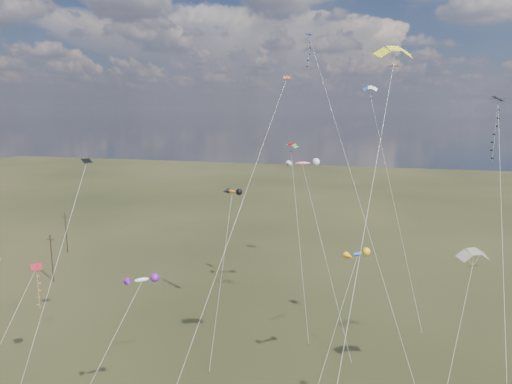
% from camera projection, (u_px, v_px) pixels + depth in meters
% --- Properties ---
extents(utility_pole_near, '(1.40, 0.20, 8.00)m').
position_uv_depth(utility_pole_near, '(52.00, 258.00, 74.69)').
color(utility_pole_near, black).
rests_on(utility_pole_near, ground).
extents(utility_pole_far, '(1.40, 0.20, 8.00)m').
position_uv_depth(utility_pole_far, '(66.00, 232.00, 90.04)').
color(utility_pole_far, black).
rests_on(utility_pole_far, ground).
extents(diamond_black_high, '(2.90, 25.94, 29.30)m').
position_uv_depth(diamond_black_high, '(496.00, 146.00, 42.00)').
color(diamond_black_high, black).
rests_on(diamond_black_high, ground).
extents(diamond_navy_tall, '(16.51, 30.02, 38.47)m').
position_uv_depth(diamond_navy_tall, '(316.00, 74.00, 61.02)').
color(diamond_navy_tall, '#0C1B43').
rests_on(diamond_navy_tall, ground).
extents(diamond_black_mid, '(2.04, 16.76, 22.88)m').
position_uv_depth(diamond_black_mid, '(68.00, 224.00, 45.57)').
color(diamond_black_mid, black).
rests_on(diamond_black_mid, ground).
extents(diamond_red_low, '(2.06, 10.60, 12.88)m').
position_uv_depth(diamond_red_low, '(35.00, 292.00, 45.43)').
color(diamond_red_low, maroon).
rests_on(diamond_red_low, ground).
extents(diamond_orange_center, '(5.77, 27.59, 31.63)m').
position_uv_depth(diamond_orange_center, '(243.00, 199.00, 42.01)').
color(diamond_orange_center, '#E0461D').
rests_on(diamond_orange_center, ground).
extents(parafoil_yellow, '(5.61, 19.89, 33.21)m').
position_uv_depth(parafoil_yellow, '(394.00, 50.00, 33.62)').
color(parafoil_yellow, yellow).
rests_on(parafoil_yellow, ground).
extents(parafoil_blue_white, '(9.23, 15.33, 31.87)m').
position_uv_depth(parafoil_blue_white, '(371.00, 89.00, 68.07)').
color(parafoil_blue_white, '#2262B3').
rests_on(parafoil_blue_white, ground).
extents(parafoil_striped, '(5.77, 12.42, 16.19)m').
position_uv_depth(parafoil_striped, '(474.00, 252.00, 41.03)').
color(parafoil_striped, '#D09809').
rests_on(parafoil_striped, ground).
extents(parafoil_tricolor, '(6.08, 13.22, 23.78)m').
position_uv_depth(parafoil_tricolor, '(291.00, 145.00, 63.68)').
color(parafoil_tricolor, yellow).
rests_on(parafoil_tricolor, ground).
extents(novelty_orange_black, '(2.95, 14.10, 18.12)m').
position_uv_depth(novelty_orange_black, '(232.00, 192.00, 58.71)').
color(novelty_orange_black, orange).
rests_on(novelty_orange_black, ground).
extents(novelty_white_purple, '(5.84, 10.52, 14.78)m').
position_uv_depth(novelty_white_purple, '(141.00, 281.00, 37.12)').
color(novelty_white_purple, silver).
rests_on(novelty_white_purple, ground).
extents(novelty_redwhite_stripe, '(10.37, 14.71, 21.45)m').
position_uv_depth(novelty_redwhite_stripe, '(303.00, 164.00, 62.02)').
color(novelty_redwhite_stripe, red).
rests_on(novelty_redwhite_stripe, ground).
extents(novelty_blue_yellow, '(4.92, 8.45, 14.85)m').
position_uv_depth(novelty_blue_yellow, '(357.00, 254.00, 43.82)').
color(novelty_blue_yellow, '#1E49B7').
rests_on(novelty_blue_yellow, ground).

